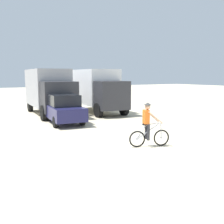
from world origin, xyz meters
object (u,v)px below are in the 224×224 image
object	(u,v)px
box_truck_avon_van	(96,88)
sedan_parked	(63,109)
cyclist_orange_shirt	(148,126)
box_truck_grey_hauler	(49,89)

from	to	relation	value
box_truck_avon_van	sedan_parked	xyz separation A→B (m)	(-4.13, -3.50, -0.99)
cyclist_orange_shirt	box_truck_grey_hauler	bearing A→B (deg)	91.89
box_truck_avon_van	cyclist_orange_shirt	distance (m)	11.06
box_truck_avon_van	cyclist_orange_shirt	xyz separation A→B (m)	(-3.23, -10.52, -1.03)
box_truck_grey_hauler	cyclist_orange_shirt	world-z (taller)	box_truck_grey_hauler
box_truck_avon_van	cyclist_orange_shirt	world-z (taller)	box_truck_avon_van
box_truck_grey_hauler	sedan_parked	distance (m)	4.28
sedan_parked	cyclist_orange_shirt	world-z (taller)	cyclist_orange_shirt
sedan_parked	cyclist_orange_shirt	distance (m)	7.08
sedan_parked	cyclist_orange_shirt	size ratio (longest dim) A/B	2.41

